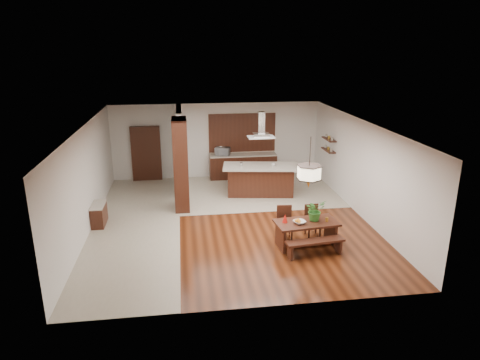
{
  "coord_description": "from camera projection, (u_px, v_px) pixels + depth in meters",
  "views": [
    {
      "loc": [
        -1.34,
        -11.77,
        5.03
      ],
      "look_at": [
        0.3,
        0.0,
        1.25
      ],
      "focal_mm": 32.0,
      "sensor_mm": 36.0,
      "label": 1
    }
  ],
  "objects": [
    {
      "name": "dining_chair_left",
      "position": [
        285.0,
        223.0,
        11.43
      ],
      "size": [
        0.43,
        0.43,
        0.91
      ],
      "primitive_type": null,
      "rotation": [
        0.0,
        0.0,
        -0.07
      ],
      "color": "black",
      "rests_on": "ground"
    },
    {
      "name": "partition_pier",
      "position": [
        181.0,
        165.0,
        13.32
      ],
      "size": [
        0.45,
        1.0,
        2.9
      ],
      "primitive_type": "cube",
      "color": "black",
      "rests_on": "ground"
    },
    {
      "name": "hallway_console",
      "position": [
        99.0,
        214.0,
        12.4
      ],
      "size": [
        0.37,
        0.88,
        0.63
      ],
      "primitive_type": "cube",
      "color": "black",
      "rests_on": "ground"
    },
    {
      "name": "microwave",
      "position": [
        222.0,
        151.0,
        16.44
      ],
      "size": [
        0.64,
        0.54,
        0.3
      ],
      "primitive_type": "imported",
      "rotation": [
        0.0,
        0.0,
        -0.37
      ],
      "color": "#B9BBC1",
      "rests_on": "rear_counter"
    },
    {
      "name": "hallway_doorway",
      "position": [
        146.0,
        154.0,
        16.29
      ],
      "size": [
        1.1,
        0.2,
        2.1
      ],
      "primitive_type": "cube",
      "color": "black",
      "rests_on": "ground"
    },
    {
      "name": "pendant_lantern",
      "position": [
        310.0,
        163.0,
        10.53
      ],
      "size": [
        0.64,
        0.64,
        1.31
      ],
      "primitive_type": null,
      "color": "#FFEDC3",
      "rests_on": "room_shell"
    },
    {
      "name": "napkin_cone",
      "position": [
        285.0,
        218.0,
        10.94
      ],
      "size": [
        0.17,
        0.17,
        0.22
      ],
      "primitive_type": "cone",
      "rotation": [
        0.0,
        0.0,
        -0.29
      ],
      "color": "red",
      "rests_on": "dining_table"
    },
    {
      "name": "island_cup",
      "position": [
        273.0,
        165.0,
        14.59
      ],
      "size": [
        0.12,
        0.12,
        0.09
      ],
      "primitive_type": "imported",
      "rotation": [
        0.0,
        0.0,
        -0.06
      ],
      "color": "white",
      "rests_on": "kitchen_island"
    },
    {
      "name": "dining_bench",
      "position": [
        315.0,
        248.0,
        10.61
      ],
      "size": [
        1.51,
        0.5,
        0.42
      ],
      "primitive_type": null,
      "rotation": [
        0.0,
        0.0,
        0.12
      ],
      "color": "black",
      "rests_on": "ground"
    },
    {
      "name": "fruit_bowl",
      "position": [
        299.0,
        222.0,
        10.88
      ],
      "size": [
        0.38,
        0.38,
        0.07
      ],
      "primitive_type": "imported",
      "rotation": [
        0.0,
        0.0,
        0.32
      ],
      "color": "#BDB1A6",
      "rests_on": "dining_table"
    },
    {
      "name": "tile_hallway",
      "position": [
        136.0,
        225.0,
        12.45
      ],
      "size": [
        2.5,
        9.0,
        0.01
      ],
      "primitive_type": "cube",
      "color": "#B9B09A",
      "rests_on": "ground"
    },
    {
      "name": "foliage_plant",
      "position": [
        315.0,
        210.0,
        11.02
      ],
      "size": [
        0.63,
        0.59,
        0.56
      ],
      "primitive_type": "imported",
      "rotation": [
        0.0,
        0.0,
        0.38
      ],
      "color": "#2D6A23",
      "rests_on": "dining_table"
    },
    {
      "name": "rear_counter",
      "position": [
        243.0,
        166.0,
        16.76
      ],
      "size": [
        2.6,
        0.62,
        0.95
      ],
      "color": "black",
      "rests_on": "ground"
    },
    {
      "name": "tile_kitchen",
      "position": [
        257.0,
        191.0,
        15.33
      ],
      "size": [
        5.5,
        4.0,
        0.01
      ],
      "primitive_type": "cube",
      "color": "#B9B09A",
      "rests_on": "ground"
    },
    {
      "name": "room_shell",
      "position": [
        230.0,
        153.0,
        12.19
      ],
      "size": [
        9.0,
        9.04,
        2.92
      ],
      "color": "#3C190A",
      "rests_on": "ground"
    },
    {
      "name": "kitchen_island",
      "position": [
        260.0,
        180.0,
        14.83
      ],
      "size": [
        2.71,
        1.48,
        1.06
      ],
      "rotation": [
        0.0,
        0.0,
        -0.15
      ],
      "color": "black",
      "rests_on": "ground"
    },
    {
      "name": "partition_stub",
      "position": [
        180.0,
        149.0,
        15.3
      ],
      "size": [
        0.18,
        2.4,
        2.9
      ],
      "primitive_type": "cube",
      "color": "silver",
      "rests_on": "ground"
    },
    {
      "name": "gold_ornament",
      "position": [
        327.0,
        219.0,
        11.01
      ],
      "size": [
        0.08,
        0.08,
        0.11
      ],
      "primitive_type": "cylinder",
      "rotation": [
        0.0,
        0.0,
        -0.09
      ],
      "color": "gold",
      "rests_on": "dining_table"
    },
    {
      "name": "kitchen_window",
      "position": [
        242.0,
        133.0,
        16.62
      ],
      "size": [
        2.6,
        0.08,
        1.5
      ],
      "primitive_type": "cube",
      "color": "#A55E31",
      "rests_on": "room_shell"
    },
    {
      "name": "dining_table",
      "position": [
        306.0,
        228.0,
        11.06
      ],
      "size": [
        1.69,
        0.98,
        0.67
      ],
      "rotation": [
        0.0,
        0.0,
        0.11
      ],
      "color": "black",
      "rests_on": "ground"
    },
    {
      "name": "soffit_band",
      "position": [
        229.0,
        125.0,
        11.94
      ],
      "size": [
        8.0,
        9.0,
        0.02
      ],
      "primitive_type": "cube",
      "color": "#3C1C0F",
      "rests_on": "room_shell"
    },
    {
      "name": "shelf_lower",
      "position": [
        328.0,
        150.0,
        15.35
      ],
      "size": [
        0.26,
        0.9,
        0.04
      ],
      "primitive_type": "cube",
      "color": "black",
      "rests_on": "room_shell"
    },
    {
      "name": "dining_chair_right",
      "position": [
        313.0,
        221.0,
        11.62
      ],
      "size": [
        0.4,
        0.4,
        0.87
      ],
      "primitive_type": null,
      "rotation": [
        0.0,
        0.0,
        0.04
      ],
      "color": "black",
      "rests_on": "ground"
    },
    {
      "name": "range_hood",
      "position": [
        261.0,
        125.0,
        14.25
      ],
      "size": [
        0.9,
        0.55,
        0.87
      ],
      "primitive_type": null,
      "color": "silver",
      "rests_on": "room_shell"
    },
    {
      "name": "shelf_upper",
      "position": [
        329.0,
        139.0,
        15.23
      ],
      "size": [
        0.26,
        0.9,
        0.04
      ],
      "primitive_type": "cube",
      "color": "black",
      "rests_on": "room_shell"
    }
  ]
}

